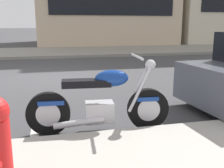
{
  "coord_description": "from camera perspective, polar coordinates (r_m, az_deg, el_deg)",
  "views": [
    {
      "loc": [
        0.25,
        -7.89,
        1.52
      ],
      "look_at": [
        1.17,
        -4.05,
        0.64
      ],
      "focal_mm": 42.49,
      "sensor_mm": 36.0,
      "label": 1
    }
  ],
  "objects": [
    {
      "name": "ground_plane",
      "position": [
        8.04,
        -15.01,
        1.25
      ],
      "size": [
        260.0,
        260.0,
        0.0
      ],
      "primitive_type": "plane",
      "color": "#3D3D3F"
    },
    {
      "name": "parking_stall_stripe",
      "position": [
        4.25,
        -16.15,
        -8.84
      ],
      "size": [
        0.12,
        2.2,
        0.01
      ],
      "primitive_type": "cube",
      "color": "silver",
      "rests_on": "ground"
    },
    {
      "name": "parked_motorcycle",
      "position": [
        3.81,
        -2.39,
        -4.22
      ],
      "size": [
        2.05,
        0.62,
        1.1
      ],
      "rotation": [
        0.0,
        0.0,
        -0.09
      ],
      "color": "black",
      "rests_on": "ground"
    }
  ]
}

